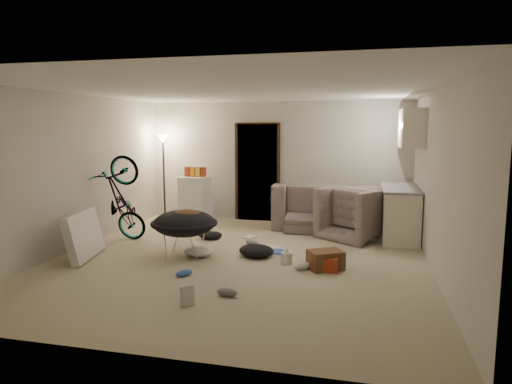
% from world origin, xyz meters
% --- Properties ---
extents(floor, '(5.50, 6.00, 0.02)m').
position_xyz_m(floor, '(0.00, 0.00, -0.01)').
color(floor, '#B3AB8A').
rests_on(floor, ground).
extents(ceiling, '(5.50, 6.00, 0.02)m').
position_xyz_m(ceiling, '(0.00, 0.00, 2.51)').
color(ceiling, white).
rests_on(ceiling, wall_back).
extents(wall_back, '(5.50, 0.02, 2.50)m').
position_xyz_m(wall_back, '(0.00, 3.01, 1.25)').
color(wall_back, beige).
rests_on(wall_back, floor).
extents(wall_front, '(5.50, 0.02, 2.50)m').
position_xyz_m(wall_front, '(0.00, -3.01, 1.25)').
color(wall_front, beige).
rests_on(wall_front, floor).
extents(wall_left, '(0.02, 6.00, 2.50)m').
position_xyz_m(wall_left, '(-2.76, 0.00, 1.25)').
color(wall_left, beige).
rests_on(wall_left, floor).
extents(wall_right, '(0.02, 6.00, 2.50)m').
position_xyz_m(wall_right, '(2.76, 0.00, 1.25)').
color(wall_right, beige).
rests_on(wall_right, floor).
extents(doorway, '(0.85, 0.10, 2.04)m').
position_xyz_m(doorway, '(-0.40, 2.97, 1.02)').
color(doorway, black).
rests_on(doorway, floor).
extents(door_trim, '(0.97, 0.04, 2.10)m').
position_xyz_m(door_trim, '(-0.40, 2.94, 1.02)').
color(door_trim, '#341F12').
rests_on(door_trim, floor).
extents(floor_lamp, '(0.28, 0.28, 1.81)m').
position_xyz_m(floor_lamp, '(-2.40, 2.65, 1.31)').
color(floor_lamp, black).
rests_on(floor_lamp, floor).
extents(kitchen_counter, '(0.60, 1.50, 0.88)m').
position_xyz_m(kitchen_counter, '(2.43, 2.00, 0.44)').
color(kitchen_counter, white).
rests_on(kitchen_counter, floor).
extents(counter_top, '(0.64, 1.54, 0.04)m').
position_xyz_m(counter_top, '(2.43, 2.00, 0.90)').
color(counter_top, gray).
rests_on(counter_top, kitchen_counter).
extents(kitchen_uppers, '(0.38, 1.40, 0.65)m').
position_xyz_m(kitchen_uppers, '(2.56, 2.00, 1.95)').
color(kitchen_uppers, white).
rests_on(kitchen_uppers, wall_right).
extents(sofa, '(2.27, 0.96, 0.65)m').
position_xyz_m(sofa, '(1.20, 2.45, 0.33)').
color(sofa, '#343A33').
rests_on(sofa, floor).
extents(armchair, '(1.36, 1.33, 0.67)m').
position_xyz_m(armchair, '(1.73, 1.89, 0.34)').
color(armchair, '#343A33').
rests_on(armchair, floor).
extents(bicycle, '(1.53, 0.67, 0.88)m').
position_xyz_m(bicycle, '(-2.30, 0.67, 0.40)').
color(bicycle, black).
rests_on(bicycle, floor).
extents(book_asset, '(0.28, 0.29, 0.02)m').
position_xyz_m(book_asset, '(-0.13, -1.93, 0.01)').
color(book_asset, '#A83419').
rests_on(book_asset, floor).
extents(mini_fridge, '(0.58, 0.58, 0.95)m').
position_xyz_m(mini_fridge, '(-1.65, 2.55, 0.47)').
color(mini_fridge, white).
rests_on(mini_fridge, floor).
extents(snack_box_0, '(0.10, 0.07, 0.30)m').
position_xyz_m(snack_box_0, '(-1.82, 2.55, 1.00)').
color(snack_box_0, '#A83419').
rests_on(snack_box_0, mini_fridge).
extents(snack_box_1, '(0.10, 0.07, 0.30)m').
position_xyz_m(snack_box_1, '(-1.70, 2.55, 1.00)').
color(snack_box_1, orange).
rests_on(snack_box_1, mini_fridge).
extents(snack_box_2, '(0.10, 0.07, 0.30)m').
position_xyz_m(snack_box_2, '(-1.58, 2.55, 1.00)').
color(snack_box_2, gold).
rests_on(snack_box_2, mini_fridge).
extents(snack_box_3, '(0.11, 0.08, 0.30)m').
position_xyz_m(snack_box_3, '(-1.46, 2.55, 1.00)').
color(snack_box_3, '#A83419').
rests_on(snack_box_3, mini_fridge).
extents(saucer_chair, '(1.01, 1.01, 0.72)m').
position_xyz_m(saucer_chair, '(-0.85, -0.03, 0.43)').
color(saucer_chair, silver).
rests_on(saucer_chair, floor).
extents(hoodie, '(0.60, 0.55, 0.22)m').
position_xyz_m(hoodie, '(-0.80, -0.06, 0.63)').
color(hoodie, '#4F311B').
rests_on(hoodie, saucer_chair).
extents(sofa_drape, '(0.61, 0.53, 0.28)m').
position_xyz_m(sofa_drape, '(0.25, 2.45, 0.54)').
color(sofa_drape, black).
rests_on(sofa_drape, sofa).
extents(tv_box, '(0.49, 1.09, 0.71)m').
position_xyz_m(tv_box, '(-2.30, -0.44, 0.35)').
color(tv_box, silver).
rests_on(tv_box, floor).
extents(drink_case_a, '(0.56, 0.51, 0.26)m').
position_xyz_m(drink_case_a, '(1.31, -0.16, 0.13)').
color(drink_case_a, brown).
rests_on(drink_case_a, floor).
extents(drink_case_b, '(0.35, 0.27, 0.20)m').
position_xyz_m(drink_case_b, '(1.31, -0.23, 0.10)').
color(drink_case_b, '#A83419').
rests_on(drink_case_b, floor).
extents(juicer, '(0.17, 0.17, 0.24)m').
position_xyz_m(juicer, '(0.74, -0.04, 0.10)').
color(juicer, beige).
rests_on(juicer, floor).
extents(newspaper, '(0.75, 0.72, 0.01)m').
position_xyz_m(newspaper, '(0.38, 0.64, 0.00)').
color(newspaper, beige).
rests_on(newspaper, floor).
extents(book_blue, '(0.24, 0.30, 0.03)m').
position_xyz_m(book_blue, '(0.50, 0.51, 0.01)').
color(book_blue, '#2F54AA').
rests_on(book_blue, floor).
extents(book_white, '(0.28, 0.30, 0.02)m').
position_xyz_m(book_white, '(-0.17, 1.38, 0.01)').
color(book_white, silver).
rests_on(book_white, floor).
extents(shoe_1, '(0.30, 0.22, 0.10)m').
position_xyz_m(shoe_1, '(0.00, 0.84, 0.05)').
color(shoe_1, slate).
rests_on(shoe_1, floor).
extents(shoe_2, '(0.23, 0.25, 0.09)m').
position_xyz_m(shoe_2, '(-0.49, -0.93, 0.04)').
color(shoe_2, '#2F54AA').
rests_on(shoe_2, floor).
extents(shoe_3, '(0.28, 0.14, 0.10)m').
position_xyz_m(shoe_3, '(0.27, -1.48, 0.05)').
color(shoe_3, slate).
rests_on(shoe_3, floor).
extents(shoe_4, '(0.30, 0.27, 0.11)m').
position_xyz_m(shoe_4, '(1.01, -0.26, 0.05)').
color(shoe_4, white).
rests_on(shoe_4, floor).
extents(clothes_lump_a, '(0.67, 0.62, 0.18)m').
position_xyz_m(clothes_lump_a, '(0.22, 0.23, 0.09)').
color(clothes_lump_a, black).
rests_on(clothes_lump_a, floor).
extents(clothes_lump_b, '(0.48, 0.44, 0.13)m').
position_xyz_m(clothes_lump_b, '(-0.84, 1.14, 0.06)').
color(clothes_lump_b, black).
rests_on(clothes_lump_b, floor).
extents(clothes_lump_c, '(0.53, 0.48, 0.14)m').
position_xyz_m(clothes_lump_c, '(-0.66, 0.04, 0.07)').
color(clothes_lump_c, silver).
rests_on(clothes_lump_c, floor).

